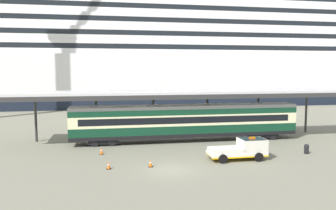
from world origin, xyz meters
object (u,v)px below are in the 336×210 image
Objects in this scene: traffic_cone_near at (151,163)px; traffic_cone_mid at (109,165)px; traffic_cone_far at (101,151)px; service_truck at (242,149)px; train_carriage at (186,121)px; quay_bollard at (306,148)px; cruise_ship at (183,55)px.

traffic_cone_near is 1.00× the size of traffic_cone_mid.
traffic_cone_mid is at bearing -83.09° from traffic_cone_far.
service_truck is 8.56m from traffic_cone_near.
traffic_cone_mid is at bearing -132.19° from train_carriage.
traffic_cone_mid is (-11.93, -0.95, -0.68)m from service_truck.
service_truck reaches higher than traffic_cone_mid.
train_carriage is 37.53× the size of traffic_cone_far.
train_carriage reaches higher than service_truck.
train_carriage is at bearing 61.26° from traffic_cone_near.
quay_bollard is (10.12, -7.84, -1.80)m from train_carriage.
quay_bollard is at bearing -37.78° from train_carriage.
traffic_cone_near is at bearing -173.32° from quay_bollard.
train_carriage is 40.83× the size of traffic_cone_mid.
quay_bollard reaches higher than traffic_cone_mid.
train_carriage reaches higher than traffic_cone_mid.
service_truck reaches higher than traffic_cone_near.
service_truck is (-6.58, -53.26, -10.64)m from cruise_ship.
train_carriage is 40.90× the size of traffic_cone_near.
train_carriage is 11.18m from traffic_cone_near.
service_truck is 8.35× the size of traffic_cone_mid.
service_truck is (3.19, -8.70, -1.33)m from train_carriage.
train_carriage is 9.36m from service_truck.
traffic_cone_mid is at bearing 179.97° from traffic_cone_near.
service_truck is 7.67× the size of traffic_cone_far.
train_carriage is at bearing 25.82° from traffic_cone_far.
traffic_cone_mid is at bearing -175.45° from service_truck.
train_carriage is at bearing 47.81° from traffic_cone_mid.
traffic_cone_far is (-0.62, 5.11, 0.03)m from traffic_cone_mid.
cruise_ship is 53.89m from traffic_cone_far.
service_truck is 5.44× the size of quay_bollard.
quay_bollard is (15.41, 1.80, 0.21)m from traffic_cone_near.
service_truck is at bearing -97.05° from cruise_ship.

